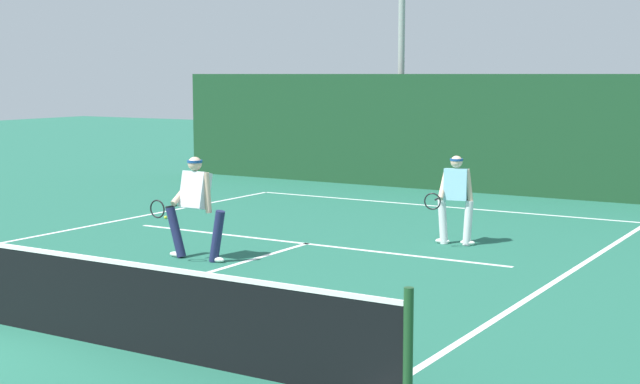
{
  "coord_description": "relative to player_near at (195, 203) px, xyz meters",
  "views": [
    {
      "loc": [
        8.49,
        -7.13,
        2.97
      ],
      "look_at": [
        0.52,
        5.95,
        1.0
      ],
      "focal_mm": 51.48,
      "sensor_mm": 36.0,
      "label": 1
    }
  ],
  "objects": [
    {
      "name": "court_line_service",
      "position": [
        0.78,
        2.11,
        -0.92
      ],
      "size": [
        7.59,
        0.1,
        0.01
      ],
      "primitive_type": "cube",
      "color": "white",
      "rests_on": "ground_plane"
    },
    {
      "name": "tennis_net",
      "position": [
        0.78,
        -4.23,
        -0.41
      ],
      "size": [
        10.21,
        0.09,
        1.11
      ],
      "color": "#1E4723",
      "rests_on": "ground_plane"
    },
    {
      "name": "court_line_centre",
      "position": [
        0.78,
        -1.03,
        -0.92
      ],
      "size": [
        0.1,
        6.4,
        0.01
      ],
      "primitive_type": "cube",
      "color": "white",
      "rests_on": "ground_plane"
    },
    {
      "name": "tennis_ball_extra",
      "position": [
        -3.2,
        2.96,
        -0.89
      ],
      "size": [
        0.07,
        0.07,
        0.07
      ],
      "primitive_type": "sphere",
      "color": "#D1E033",
      "rests_on": "ground_plane"
    },
    {
      "name": "tennis_ball",
      "position": [
        -1.83,
        -0.88,
        -0.89
      ],
      "size": [
        0.07,
        0.07,
        0.07
      ],
      "primitive_type": "sphere",
      "color": "#D1E033",
      "rests_on": "ground_plane"
    },
    {
      "name": "back_fence_windscreen",
      "position": [
        0.78,
        10.31,
        0.57
      ],
      "size": [
        18.3,
        0.12,
        2.98
      ],
      "primitive_type": "cube",
      "color": "#194224",
      "rests_on": "ground_plane"
    },
    {
      "name": "player_far",
      "position": [
        3.04,
        3.42,
        -0.06
      ],
      "size": [
        0.71,
        0.88,
        1.57
      ],
      "rotation": [
        0.0,
        0.0,
        3.33
      ],
      "color": "silver",
      "rests_on": "ground_plane"
    },
    {
      "name": "light_pole",
      "position": [
        -1.87,
        11.16,
        3.75
      ],
      "size": [
        0.55,
        0.44,
        7.63
      ],
      "color": "#9EA39E",
      "rests_on": "ground_plane"
    },
    {
      "name": "player_near",
      "position": [
        0.0,
        0.0,
        0.0
      ],
      "size": [
        1.17,
        0.9,
        1.67
      ],
      "rotation": [
        0.0,
        0.0,
        3.16
      ],
      "color": "#1E234C",
      "rests_on": "ground_plane"
    },
    {
      "name": "court_line_baseline_far",
      "position": [
        0.78,
        7.58,
        -0.92
      ],
      "size": [
        9.31,
        0.1,
        0.01
      ],
      "primitive_type": "cube",
      "color": "white",
      "rests_on": "ground_plane"
    },
    {
      "name": "ground_plane",
      "position": [
        0.78,
        -4.23,
        -0.92
      ],
      "size": [
        80.0,
        80.0,
        0.0
      ],
      "primitive_type": "plane",
      "color": "#22644E"
    }
  ]
}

